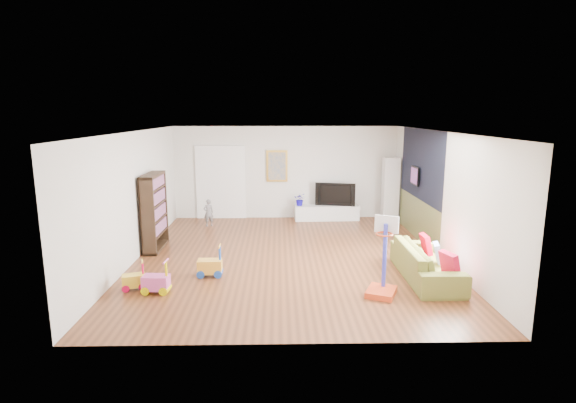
{
  "coord_description": "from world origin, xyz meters",
  "views": [
    {
      "loc": [
        -0.21,
        -9.34,
        3.09
      ],
      "look_at": [
        0.0,
        0.4,
        1.15
      ],
      "focal_mm": 28.0,
      "sensor_mm": 36.0,
      "label": 1
    }
  ],
  "objects_px": {
    "bookshelf": "(154,212)",
    "basketball_hoop": "(383,257)",
    "media_console": "(327,212)",
    "sofa": "(426,262)"
  },
  "relations": [
    {
      "from": "bookshelf",
      "to": "basketball_hoop",
      "type": "xyz_separation_m",
      "value": [
        4.6,
        -2.79,
        -0.19
      ]
    },
    {
      "from": "media_console",
      "to": "basketball_hoop",
      "type": "bearing_deg",
      "value": -88.82
    },
    {
      "from": "bookshelf",
      "to": "basketball_hoop",
      "type": "relative_size",
      "value": 1.27
    },
    {
      "from": "basketball_hoop",
      "to": "bookshelf",
      "type": "bearing_deg",
      "value": 172.93
    },
    {
      "from": "media_console",
      "to": "sofa",
      "type": "xyz_separation_m",
      "value": [
        1.38,
        -4.77,
        0.1
      ]
    },
    {
      "from": "media_console",
      "to": "bookshelf",
      "type": "relative_size",
      "value": 1.07
    },
    {
      "from": "bookshelf",
      "to": "media_console",
      "type": "bearing_deg",
      "value": 32.49
    },
    {
      "from": "sofa",
      "to": "media_console",
      "type": "bearing_deg",
      "value": 16.39
    },
    {
      "from": "media_console",
      "to": "basketball_hoop",
      "type": "distance_m",
      "value": 5.56
    },
    {
      "from": "media_console",
      "to": "bookshelf",
      "type": "distance_m",
      "value": 5.09
    }
  ]
}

